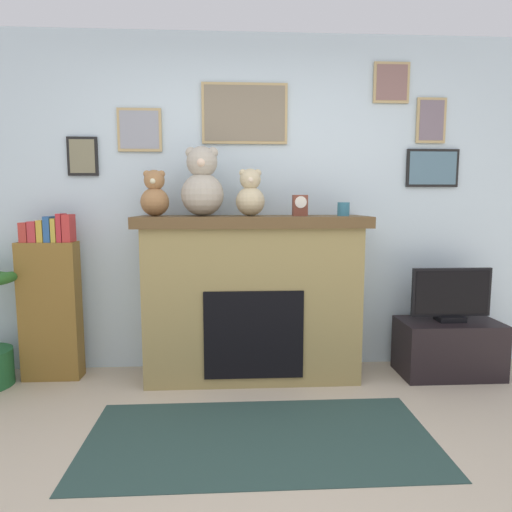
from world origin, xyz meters
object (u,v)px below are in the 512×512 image
(fireplace, at_px, (253,297))
(tv_stand, at_px, (448,348))
(bookshelf, at_px, (50,303))
(teddy_bear_cream, at_px, (250,195))
(television, at_px, (451,296))
(teddy_bear_brown, at_px, (202,185))
(mantel_clock, at_px, (300,205))
(teddy_bear_tan, at_px, (155,195))
(candle_jar, at_px, (343,209))

(fireplace, distance_m, tv_stand, 1.56)
(bookshelf, xyz_separation_m, teddy_bear_cream, (1.49, -0.06, 0.80))
(television, bearing_deg, teddy_bear_cream, 178.45)
(bookshelf, bearing_deg, fireplace, -1.60)
(tv_stand, bearing_deg, teddy_bear_brown, 178.79)
(fireplace, height_order, bookshelf, bookshelf)
(bookshelf, height_order, mantel_clock, mantel_clock)
(teddy_bear_tan, bearing_deg, tv_stand, -1.03)
(television, height_order, teddy_bear_brown, teddy_bear_brown)
(teddy_bear_tan, bearing_deg, candle_jar, 0.02)
(fireplace, relative_size, bookshelf, 1.35)
(television, bearing_deg, bookshelf, 178.07)
(candle_jar, distance_m, teddy_bear_brown, 1.05)
(tv_stand, xyz_separation_m, teddy_bear_brown, (-1.87, 0.04, 1.24))
(fireplace, height_order, tv_stand, fireplace)
(mantel_clock, bearing_deg, teddy_bear_cream, 179.85)
(teddy_bear_brown, xyz_separation_m, teddy_bear_cream, (0.35, 0.00, -0.07))
(bookshelf, height_order, teddy_bear_brown, teddy_bear_brown)
(mantel_clock, xyz_separation_m, teddy_bear_tan, (-1.05, 0.00, 0.07))
(fireplace, height_order, television, fireplace)
(mantel_clock, bearing_deg, teddy_bear_tan, 179.95)
(mantel_clock, height_order, teddy_bear_tan, teddy_bear_tan)
(mantel_clock, xyz_separation_m, teddy_bear_brown, (-0.71, 0.00, 0.15))
(tv_stand, xyz_separation_m, television, (0.00, -0.00, 0.41))
(candle_jar, distance_m, teddy_bear_tan, 1.38)
(bookshelf, bearing_deg, teddy_bear_tan, -4.31)
(bookshelf, bearing_deg, mantel_clock, -1.89)
(bookshelf, relative_size, teddy_bear_cream, 3.63)
(bookshelf, bearing_deg, teddy_bear_cream, -2.32)
(fireplace, xyz_separation_m, teddy_bear_tan, (-0.70, -0.02, 0.75))
(television, distance_m, mantel_clock, 1.34)
(candle_jar, relative_size, teddy_bear_tan, 0.30)
(mantel_clock, bearing_deg, fireplace, 176.86)
(television, distance_m, teddy_bear_tan, 2.33)
(teddy_bear_brown, bearing_deg, fireplace, 2.89)
(television, bearing_deg, teddy_bear_tan, 178.93)
(mantel_clock, relative_size, teddy_bear_tan, 0.46)
(fireplace, distance_m, teddy_bear_tan, 1.03)
(teddy_bear_tan, xyz_separation_m, teddy_bear_brown, (0.34, -0.00, 0.08))
(television, height_order, teddy_bear_cream, teddy_bear_cream)
(mantel_clock, bearing_deg, television, -2.00)
(teddy_bear_brown, bearing_deg, bookshelf, 176.97)
(bookshelf, height_order, teddy_bear_tan, teddy_bear_tan)
(candle_jar, bearing_deg, teddy_bear_cream, -179.96)
(fireplace, bearing_deg, candle_jar, -1.51)
(teddy_bear_tan, height_order, teddy_bear_cream, teddy_bear_cream)
(candle_jar, xyz_separation_m, teddy_bear_tan, (-1.38, -0.00, 0.10))
(television, bearing_deg, candle_jar, 177.13)
(bookshelf, xyz_separation_m, tv_stand, (3.01, -0.10, -0.37))
(teddy_bear_tan, bearing_deg, bookshelf, 175.69)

